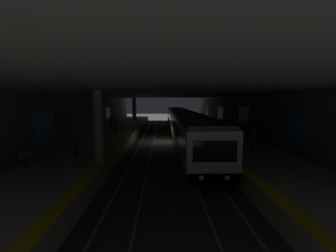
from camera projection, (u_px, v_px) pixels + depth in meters
The scene contains 21 objects.
ground_plane at pixel (166, 142), 27.73m from camera, with size 120.00×120.00×0.00m, color #383A38.
track_left at pixel (184, 141), 27.78m from camera, with size 60.00×1.53×0.16m.
track_right at pixel (147, 141), 27.67m from camera, with size 60.00×1.53×0.16m.
platform_left at pixel (219, 137), 27.85m from camera, with size 60.00×5.30×1.06m.
platform_right at pixel (111, 138), 27.50m from camera, with size 60.00×5.30×1.06m.
wall_left at pixel (244, 118), 27.72m from camera, with size 60.00×0.56×5.60m.
wall_right at pixel (86, 119), 27.18m from camera, with size 60.00×0.56×5.60m.
ceiling_slab at pixel (166, 93), 27.10m from camera, with size 60.00×19.40×0.40m.
pillar_near at pixel (99, 127), 14.15m from camera, with size 0.56×0.56×4.55m.
pillar_far at pixel (134, 112), 32.35m from camera, with size 0.56×0.56×4.55m.
metro_train at pixel (182, 123), 30.00m from camera, with size 37.34×2.83×3.49m.
bench_left_near at pixel (258, 137), 21.35m from camera, with size 1.70×0.47×0.86m.
bench_left_mid at pixel (213, 120), 40.02m from camera, with size 1.70×0.47×0.86m.
bench_right_near at pixel (30, 156), 14.02m from camera, with size 1.70×0.47×0.86m.
bench_right_mid at pixel (59, 144), 17.94m from camera, with size 1.70×0.47×0.86m.
person_waiting_near at pixel (75, 144), 15.78m from camera, with size 0.60×0.23×1.71m.
person_walking_mid at pixel (111, 122), 31.79m from camera, with size 0.60×0.24×1.72m.
person_standing_far at pixel (253, 140), 17.69m from camera, with size 0.60×0.22×1.63m.
person_boarding at pixel (116, 125), 27.85m from camera, with size 0.60×0.24×1.73m.
suitcase_rolling at pixel (99, 132), 26.77m from camera, with size 0.43×0.21×0.89m.
trash_bin at pixel (255, 140), 20.33m from camera, with size 0.44×0.44×0.85m.
Camera 1 is at (-27.36, 0.43, 4.92)m, focal length 24.50 mm.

